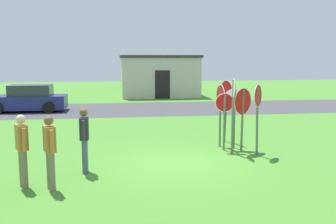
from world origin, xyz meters
The scene contains 14 objects.
ground_plane centered at (0.00, 0.00, 0.00)m, with size 80.00×80.00×0.00m, color #47842D.
street_asphalt centered at (0.00, 11.99, 0.00)m, with size 60.00×6.40×0.01m, color #424247.
building_background centered at (1.88, 19.63, 1.62)m, with size 6.14×4.39×3.22m.
parked_car_on_street centered at (-6.51, 11.76, 0.69)m, with size 4.31×2.04×1.51m.
stop_sign_center_cluster centered at (2.22, 2.63, 1.52)m, with size 0.25×0.85×2.21m.
stop_sign_low_front centered at (2.59, 0.59, 1.48)m, with size 0.46×0.56×2.18m.
stop_sign_far_back centered at (2.20, 1.61, 1.35)m, with size 0.73×0.16×1.99m.
stop_sign_leaning_left centered at (1.92, 0.89, 1.56)m, with size 0.12×0.60×2.36m.
stop_sign_leaning_right centered at (1.80, 1.89, 1.44)m, with size 0.08×0.80×2.10m.
stop_sign_rear_right centered at (2.32, 1.14, 1.40)m, with size 0.74×0.51×2.04m.
stop_sign_rear_left centered at (1.78, 1.34, 1.24)m, with size 0.60×0.15×1.86m.
person_holding_notes centered at (-2.48, -0.48, 0.95)m, with size 0.22×0.57×1.69m.
person_on_left centered at (-3.15, -1.68, 0.95)m, with size 0.33×0.54×1.69m.
person_with_sunhat centered at (-3.81, -1.41, 0.95)m, with size 0.36×0.52×1.69m.
Camera 1 is at (-1.71, -10.20, 2.93)m, focal length 40.31 mm.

